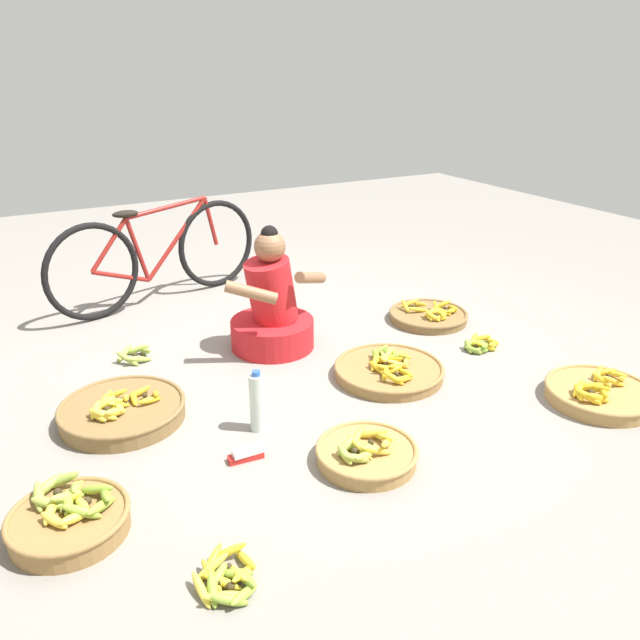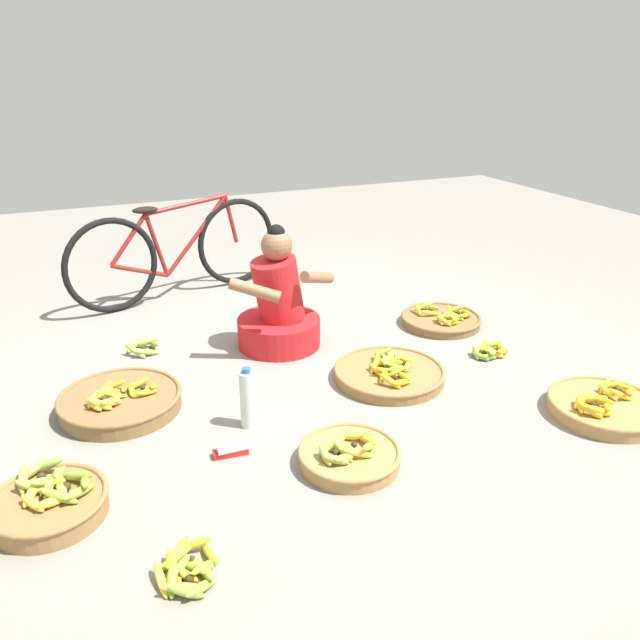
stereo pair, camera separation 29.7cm
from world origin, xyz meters
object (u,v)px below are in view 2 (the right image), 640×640
object	(u,v)px
loose_bananas_mid_left	(187,570)
packet_carton_stack	(232,449)
banana_basket_front_right	(349,455)
loose_bananas_front_left	(143,347)
banana_basket_back_right	(389,373)
banana_basket_near_bicycle	(441,319)
vendor_woman_front	(279,309)
bicycle_leaning	(177,251)
banana_basket_front_center	(604,406)
water_bottle	(248,399)
banana_basket_back_left	(49,502)
banana_basket_back_center	(120,401)
loose_bananas_near_vendor	(489,351)

from	to	relation	value
loose_bananas_mid_left	packet_carton_stack	size ratio (longest dim) A/B	1.64
banana_basket_front_right	packet_carton_stack	size ratio (longest dim) A/B	2.56
loose_bananas_mid_left	loose_bananas_front_left	xyz separation A→B (m)	(0.14, 1.93, 0.01)
banana_basket_back_right	banana_basket_near_bicycle	xyz separation A→B (m)	(0.72, 0.56, -0.00)
vendor_woman_front	bicycle_leaning	size ratio (longest dim) A/B	0.47
bicycle_leaning	banana_basket_front_center	bearing A→B (deg)	-57.91
loose_bananas_mid_left	loose_bananas_front_left	distance (m)	1.93
banana_basket_front_center	water_bottle	bearing A→B (deg)	160.06
loose_bananas_front_left	vendor_woman_front	bearing A→B (deg)	-16.10
banana_basket_back_left	vendor_woman_front	bearing A→B (deg)	39.81
banana_basket_back_left	packet_carton_stack	size ratio (longest dim) A/B	2.54
banana_basket_front_center	loose_bananas_mid_left	xyz separation A→B (m)	(-2.19, -0.24, -0.02)
banana_basket_back_center	loose_bananas_front_left	bearing A→B (deg)	71.83
banana_basket_back_center	packet_carton_stack	size ratio (longest dim) A/B	3.45
banana_basket_back_left	loose_bananas_front_left	world-z (taller)	banana_basket_back_left
banana_basket_back_right	loose_bananas_mid_left	world-z (taller)	banana_basket_back_right
bicycle_leaning	loose_bananas_near_vendor	size ratio (longest dim) A/B	6.22
banana_basket_front_center	banana_basket_back_center	world-z (taller)	banana_basket_back_center
banana_basket_back_left	banana_basket_back_right	bearing A→B (deg)	14.66
vendor_woman_front	loose_bananas_near_vendor	world-z (taller)	vendor_woman_front
vendor_woman_front	loose_bananas_front_left	bearing A→B (deg)	163.90
banana_basket_near_bicycle	loose_bananas_front_left	bearing A→B (deg)	169.51
banana_basket_near_bicycle	banana_basket_back_left	bearing A→B (deg)	-157.73
banana_basket_front_right	loose_bananas_near_vendor	world-z (taller)	banana_basket_front_right
loose_bananas_mid_left	loose_bananas_front_left	world-z (taller)	loose_bananas_front_left
banana_basket_back_right	loose_bananas_front_left	distance (m)	1.53
vendor_woman_front	packet_carton_stack	world-z (taller)	vendor_woman_front
vendor_woman_front	loose_bananas_near_vendor	xyz separation A→B (m)	(1.13, -0.65, -0.22)
banana_basket_front_right	water_bottle	size ratio (longest dim) A/B	1.46
loose_bananas_near_vendor	banana_basket_near_bicycle	bearing A→B (deg)	89.69
banana_basket_near_bicycle	loose_bananas_mid_left	world-z (taller)	banana_basket_near_bicycle
banana_basket_back_right	vendor_woman_front	bearing A→B (deg)	121.08
banana_basket_front_right	packet_carton_stack	distance (m)	0.54
loose_bananas_mid_left	bicycle_leaning	bearing A→B (deg)	78.70
packet_carton_stack	banana_basket_front_right	bearing A→B (deg)	-30.83
bicycle_leaning	banana_basket_back_center	distance (m)	1.72
banana_basket_front_center	bicycle_leaning	bearing A→B (deg)	122.09
packet_carton_stack	banana_basket_back_left	bearing A→B (deg)	-172.00
vendor_woman_front	banana_basket_near_bicycle	bearing A→B (deg)	-6.33
banana_basket_back_left	loose_bananas_near_vendor	bearing A→B (deg)	11.34
loose_bananas_near_vendor	loose_bananas_mid_left	xyz separation A→B (m)	(-2.08, -1.04, 0.00)
banana_basket_back_right	banana_basket_back_left	size ratio (longest dim) A/B	1.36
banana_basket_front_right	banana_basket_near_bicycle	distance (m)	1.75
banana_basket_back_right	loose_bananas_near_vendor	size ratio (longest dim) A/B	2.35
vendor_woman_front	banana_basket_back_right	bearing A→B (deg)	-58.92
banana_basket_back_left	water_bottle	size ratio (longest dim) A/B	1.45
bicycle_leaning	water_bottle	bearing A→B (deg)	-92.16
loose_bananas_mid_left	packet_carton_stack	distance (m)	0.74
loose_bananas_near_vendor	loose_bananas_front_left	bearing A→B (deg)	155.44
vendor_woman_front	water_bottle	world-z (taller)	vendor_woman_front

